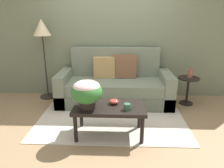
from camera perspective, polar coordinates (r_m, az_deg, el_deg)
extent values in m
plane|color=#997A56|center=(3.76, -0.17, -9.17)|extent=(14.00, 14.00, 0.00)
cube|color=slate|center=(4.60, 0.52, 14.58)|extent=(6.40, 0.12, 2.88)
cube|color=beige|center=(3.85, -0.11, -8.44)|extent=(2.48, 1.83, 0.01)
cube|color=#626B59|center=(4.34, 0.72, -3.42)|extent=(2.22, 0.89, 0.26)
cube|color=slate|center=(4.24, 0.73, -0.55)|extent=(1.81, 0.81, 0.21)
cube|color=slate|center=(4.53, 0.89, 4.45)|extent=(1.81, 0.16, 0.83)
cube|color=slate|center=(4.42, -12.44, -0.87)|extent=(0.20, 0.89, 0.64)
cube|color=slate|center=(4.37, 14.07, -1.22)|extent=(0.20, 0.89, 0.64)
cube|color=tan|center=(4.38, -2.09, 4.42)|extent=(0.44, 0.19, 0.43)
cube|color=brown|center=(4.38, 3.39, 4.70)|extent=(0.47, 0.17, 0.48)
cylinder|color=black|center=(3.08, -9.65, -11.66)|extent=(0.06, 0.06, 0.42)
cylinder|color=black|center=(3.03, 7.98, -12.07)|extent=(0.06, 0.06, 0.42)
cylinder|color=black|center=(3.46, -8.17, -8.05)|extent=(0.06, 0.06, 0.42)
cylinder|color=black|center=(3.42, 7.30, -8.35)|extent=(0.06, 0.06, 0.42)
cube|color=black|center=(3.11, -0.70, -6.25)|extent=(1.03, 0.56, 0.05)
cylinder|color=black|center=(4.60, 19.04, -4.80)|extent=(0.26, 0.26, 0.03)
cylinder|color=black|center=(4.51, 19.37, -1.76)|extent=(0.05, 0.05, 0.49)
cylinder|color=black|center=(4.43, 19.72, 1.44)|extent=(0.40, 0.40, 0.03)
cylinder|color=#2D2823|center=(4.89, -16.52, -3.13)|extent=(0.33, 0.33, 0.03)
cylinder|color=#2D2823|center=(4.70, -17.23, 4.35)|extent=(0.03, 0.03, 1.28)
cone|color=beige|center=(4.59, -18.18, 14.11)|extent=(0.35, 0.35, 0.32)
cylinder|color=black|center=(3.03, -6.61, -5.16)|extent=(0.24, 0.24, 0.14)
ellipsoid|color=#337533|center=(2.97, -6.73, -2.16)|extent=(0.44, 0.44, 0.31)
ellipsoid|color=beige|center=(2.94, -6.78, -0.73)|extent=(0.37, 0.37, 0.17)
cylinder|color=#3D664C|center=(2.98, 4.00, -6.02)|extent=(0.09, 0.09, 0.09)
torus|color=#3D664C|center=(2.98, 5.11, -6.03)|extent=(0.06, 0.01, 0.06)
cylinder|color=#B2382D|center=(3.17, 0.52, -5.11)|extent=(0.05, 0.05, 0.02)
ellipsoid|color=#B2382D|center=(3.16, 0.52, -4.63)|extent=(0.14, 0.14, 0.06)
cylinder|color=#934C42|center=(4.40, 20.00, 2.57)|extent=(0.10, 0.10, 0.16)
cylinder|color=#934C42|center=(4.38, 20.15, 3.88)|extent=(0.04, 0.04, 0.05)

